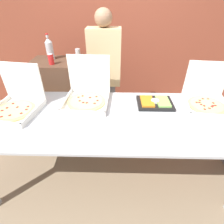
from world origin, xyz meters
The scene contains 12 objects.
ground_plane centered at (0.00, 0.00, 0.00)m, with size 16.00×16.00×0.00m, color #847056.
brick_wall_behind centered at (0.00, 1.70, 1.40)m, with size 10.00×0.06×2.80m.
buffet_table centered at (0.00, 0.00, 0.75)m, with size 2.46×0.98×0.83m.
pizza_box_near_left centered at (-0.27, 0.28, 0.91)m, with size 0.48×0.50×0.46m.
pizza_box_far_left centered at (0.98, 0.23, 0.90)m, with size 0.47×0.49×0.42m.
pizza_box_far_right centered at (-0.96, 0.09, 0.91)m, with size 0.50×0.52×0.44m.
veggie_tray centered at (0.45, 0.23, 0.85)m, with size 0.37×0.28×0.05m.
sideboard_podium centered at (-0.76, 0.85, 0.54)m, with size 0.65×0.50×1.09m.
soda_bottle centered at (-0.83, 0.94, 1.23)m, with size 0.09×0.09×0.32m.
soda_can_silver centered at (-0.48, 0.98, 1.15)m, with size 0.07×0.07×0.12m.
soda_can_colored centered at (-0.76, 0.72, 1.15)m, with size 0.07×0.07×0.12m.
person_guest_plaid centered at (-0.11, 0.79, 0.88)m, with size 0.40×0.22×1.69m.
Camera 1 is at (0.03, -1.37, 1.82)m, focal length 28.00 mm.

